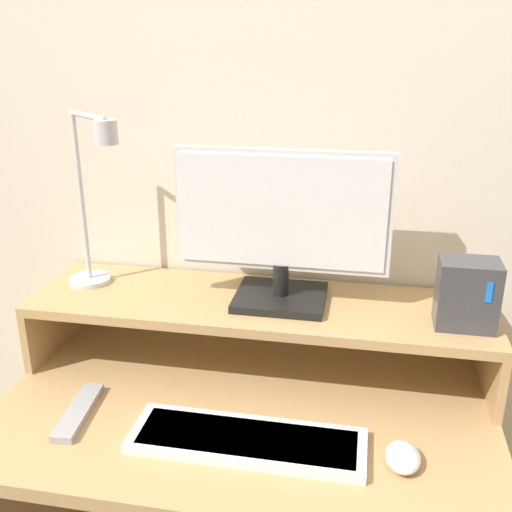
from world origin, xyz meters
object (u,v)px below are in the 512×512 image
keyboard (247,440)px  mouse (403,457)px  desk_lamp (94,204)px  router_dock (467,294)px  monitor (282,226)px  remote_control (78,412)px

keyboard → mouse: 0.29m
desk_lamp → router_dock: desk_lamp is taller
router_dock → mouse: bearing=-115.1°
desk_lamp → keyboard: (0.41, -0.29, -0.37)m
desk_lamp → mouse: 0.84m
monitor → mouse: monitor is taller
monitor → remote_control: monitor is taller
desk_lamp → mouse: bearing=-22.1°
router_dock → mouse: size_ratio=1.56×
desk_lamp → remote_control: 0.46m
router_dock → keyboard: router_dock is taller
monitor → desk_lamp: 0.43m
monitor → router_dock: 0.41m
keyboard → remote_control: 0.36m
keyboard → monitor: bearing=86.9°
router_dock → keyboard: (-0.41, -0.25, -0.23)m
keyboard → remote_control: keyboard is taller
monitor → mouse: size_ratio=5.08×
monitor → keyboard: monitor is taller
mouse → desk_lamp: bearing=157.9°
router_dock → mouse: (-0.12, -0.25, -0.23)m
monitor → desk_lamp: (-0.43, -0.02, 0.03)m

